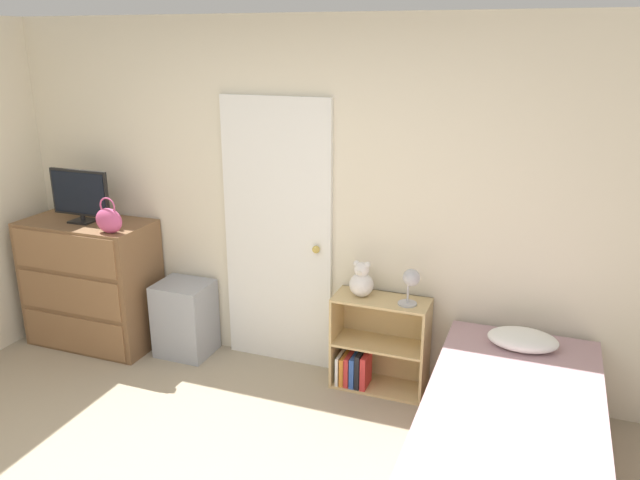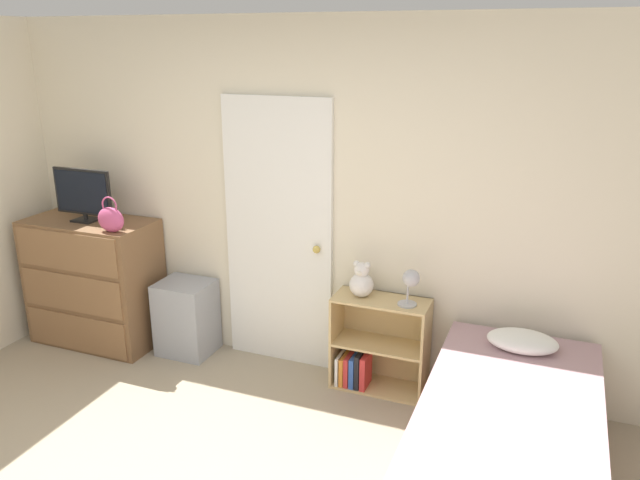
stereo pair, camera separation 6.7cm
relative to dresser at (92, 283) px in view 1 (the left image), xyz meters
name	(u,v)px [view 1 (the left image)]	position (x,y,z in m)	size (l,w,h in m)	color
wall_back	(305,201)	(1.73, 0.32, 0.76)	(10.00, 0.06, 2.55)	beige
door_closed	(278,235)	(1.53, 0.26, 0.49)	(0.84, 0.09, 2.01)	white
dresser	(92,283)	(0.00, 0.00, 0.00)	(1.02, 0.53, 1.03)	brown
tv	(80,195)	(0.00, -0.01, 0.73)	(0.52, 0.16, 0.41)	black
handbag	(109,220)	(0.38, -0.17, 0.61)	(0.22, 0.10, 0.27)	#C64C7F
storage_bin	(185,318)	(0.80, 0.09, -0.22)	(0.41, 0.36, 0.59)	#999EA8
bookshelf	(373,350)	(2.32, 0.13, -0.23)	(0.66, 0.29, 0.69)	tan
teddy_bear	(361,281)	(2.22, 0.12, 0.28)	(0.17, 0.17, 0.26)	silver
desk_lamp	(411,281)	(2.58, 0.08, 0.35)	(0.15, 0.14, 0.26)	#B2B2B7
bed	(509,448)	(3.31, -0.68, -0.23)	(0.95, 1.92, 0.66)	brown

